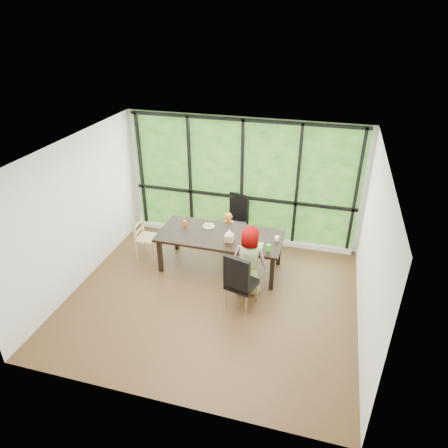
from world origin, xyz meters
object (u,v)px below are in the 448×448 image
at_px(chair_window_leather, 234,220).
at_px(orange_cup, 185,223).
at_px(green_cup, 268,248).
at_px(tissue_box, 229,238).
at_px(white_mug, 277,239).
at_px(chair_end_beech, 147,238).
at_px(chair_interior_leather, 242,280).
at_px(plate_far, 209,226).
at_px(child_older, 250,261).
at_px(dining_table, 220,251).
at_px(child_toddler, 229,233).
at_px(plate_near, 249,246).

distance_m(chair_window_leather, orange_cup, 1.21).
xyz_separation_m(green_cup, tissue_box, (-0.76, 0.15, 0.00)).
bearing_deg(white_mug, chair_end_beech, -178.15).
relative_size(chair_interior_leather, orange_cup, 9.91).
height_order(chair_end_beech, white_mug, chair_end_beech).
distance_m(orange_cup, tissue_box, 1.06).
xyz_separation_m(orange_cup, white_mug, (1.85, -0.09, -0.01)).
distance_m(plate_far, green_cup, 1.42).
relative_size(chair_window_leather, child_older, 0.82).
bearing_deg(green_cup, tissue_box, 168.95).
relative_size(child_older, tissue_box, 8.27).
height_order(green_cup, white_mug, green_cup).
xyz_separation_m(chair_window_leather, plate_far, (-0.33, -0.78, 0.22)).
distance_m(dining_table, child_toddler, 0.64).
distance_m(chair_interior_leather, green_cup, 0.81).
bearing_deg(chair_end_beech, child_older, -104.82).
relative_size(child_toddler, child_older, 0.68).
height_order(child_older, plate_far, child_older).
height_order(dining_table, green_cup, green_cup).
height_order(chair_end_beech, child_toddler, chair_end_beech).
relative_size(white_mug, tissue_box, 0.55).
distance_m(child_older, tissue_box, 0.65).
distance_m(green_cup, white_mug, 0.41).
height_order(green_cup, tissue_box, tissue_box).
bearing_deg(child_older, green_cup, -131.70).
relative_size(chair_interior_leather, child_older, 0.82).
height_order(dining_table, plate_near, plate_near).
distance_m(plate_far, tissue_box, 0.69).
height_order(white_mug, tissue_box, tissue_box).
distance_m(plate_near, orange_cup, 1.45).
height_order(dining_table, chair_end_beech, chair_end_beech).
xyz_separation_m(dining_table, tissue_box, (0.22, -0.18, 0.44)).
relative_size(chair_end_beech, child_older, 0.68).
height_order(dining_table, child_older, child_older).
bearing_deg(chair_end_beech, tissue_box, -95.66).
height_order(chair_window_leather, orange_cup, chair_window_leather).
relative_size(orange_cup, tissue_box, 0.69).
bearing_deg(plate_far, orange_cup, -168.49).
relative_size(child_older, plate_far, 5.72).
bearing_deg(plate_near, chair_end_beech, 173.63).
xyz_separation_m(child_toddler, tissue_box, (0.22, -0.81, 0.37)).
height_order(child_older, orange_cup, child_older).
height_order(plate_far, tissue_box, tissue_box).
height_order(dining_table, plate_far, plate_far).
bearing_deg(dining_table, chair_interior_leather, -56.96).
bearing_deg(white_mug, chair_interior_leather, -110.42).
xyz_separation_m(chair_end_beech, plate_far, (1.23, 0.27, 0.31)).
bearing_deg(green_cup, orange_cup, 164.53).
xyz_separation_m(chair_end_beech, child_older, (2.25, -0.58, 0.21)).
bearing_deg(orange_cup, child_older, -26.98).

